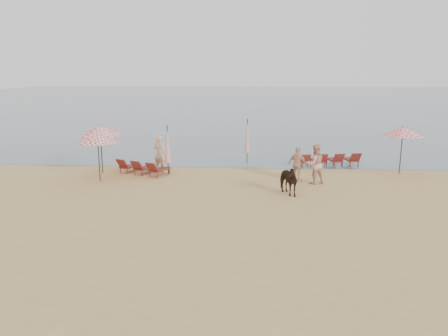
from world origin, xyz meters
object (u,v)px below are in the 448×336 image
(cow, at_px, (286,180))
(umbrella_open_left_a, at_px, (98,138))
(umbrella_open_left_b, at_px, (100,130))
(umbrella_closed_left, at_px, (168,144))
(beachgoer_right_b, at_px, (298,164))
(lounger_cluster_right, at_px, (327,160))
(umbrella_open_right, at_px, (403,131))
(beachgoer_left, at_px, (160,153))
(beachgoer_right_a, at_px, (315,164))
(lounger_cluster_left, at_px, (142,167))
(umbrella_closed_right, at_px, (247,136))

(cow, bearing_deg, umbrella_open_left_a, 143.76)
(umbrella_open_left_b, xyz_separation_m, umbrella_closed_left, (3.59, -0.15, -0.69))
(beachgoer_right_b, bearing_deg, lounger_cluster_right, -84.05)
(umbrella_open_right, relative_size, beachgoer_left, 1.27)
(beachgoer_left, distance_m, beachgoer_right_a, 8.31)
(lounger_cluster_left, relative_size, beachgoer_left, 1.46)
(beachgoer_left, bearing_deg, umbrella_closed_right, -130.13)
(umbrella_open_right, distance_m, beachgoer_right_a, 5.54)
(lounger_cluster_right, relative_size, umbrella_closed_right, 1.43)
(beachgoer_right_a, bearing_deg, lounger_cluster_right, -126.26)
(lounger_cluster_left, xyz_separation_m, umbrella_open_right, (13.59, 1.05, 1.87))
(lounger_cluster_right, bearing_deg, beachgoer_right_b, -129.94)
(umbrella_open_left_a, xyz_separation_m, beachgoer_left, (2.51, 2.36, -1.16))
(beachgoer_right_b, bearing_deg, umbrella_open_right, -124.39)
(umbrella_open_left_a, height_order, umbrella_open_left_b, umbrella_open_left_b)
(umbrella_open_left_b, distance_m, beachgoer_left, 3.32)
(beachgoer_right_a, relative_size, beachgoer_right_b, 1.11)
(umbrella_closed_left, height_order, umbrella_closed_right, umbrella_closed_right)
(lounger_cluster_left, relative_size, cow, 1.83)
(umbrella_open_right, relative_size, umbrella_closed_right, 0.95)
(umbrella_closed_left, height_order, cow, umbrella_closed_left)
(umbrella_closed_left, xyz_separation_m, cow, (5.91, -3.47, -0.93))
(beachgoer_left, bearing_deg, lounger_cluster_right, -146.53)
(umbrella_closed_left, bearing_deg, umbrella_closed_right, 38.09)
(lounger_cluster_right, bearing_deg, umbrella_closed_left, -174.42)
(lounger_cluster_left, height_order, umbrella_open_left_b, umbrella_open_left_b)
(umbrella_open_left_b, height_order, umbrella_closed_right, umbrella_open_left_b)
(umbrella_closed_left, distance_m, beachgoer_right_b, 6.77)
(umbrella_open_right, distance_m, beachgoer_left, 12.89)
(umbrella_closed_right, bearing_deg, umbrella_open_right, -15.26)
(umbrella_open_left_a, height_order, umbrella_open_right, umbrella_open_right)
(lounger_cluster_right, distance_m, beachgoer_left, 9.50)
(umbrella_closed_left, bearing_deg, beachgoer_left, 129.29)
(cow, height_order, beachgoer_right_b, beachgoer_right_b)
(lounger_cluster_right, height_order, umbrella_open_left_a, umbrella_open_left_a)
(lounger_cluster_right, distance_m, cow, 6.70)
(beachgoer_left, bearing_deg, beachgoer_right_b, -172.44)
(lounger_cluster_left, bearing_deg, beachgoer_right_b, 15.75)
(lounger_cluster_right, bearing_deg, beachgoer_left, -179.71)
(umbrella_open_left_b, bearing_deg, lounger_cluster_right, -3.08)
(umbrella_open_left_a, xyz_separation_m, cow, (9.02, -1.85, -1.48))
(umbrella_closed_right, distance_m, beachgoer_right_a, 5.76)
(umbrella_open_right, bearing_deg, cow, -130.69)
(lounger_cluster_right, xyz_separation_m, umbrella_open_left_b, (-12.29, -2.46, 1.90))
(umbrella_open_left_a, distance_m, beachgoer_left, 3.64)
(cow, bearing_deg, umbrella_open_right, 10.63)
(umbrella_open_left_b, bearing_deg, beachgoer_left, -3.36)
(umbrella_open_left_a, height_order, beachgoer_right_a, umbrella_open_left_a)
(umbrella_closed_left, xyz_separation_m, umbrella_closed_right, (4.10, 3.21, 0.02))
(beachgoer_right_b, bearing_deg, umbrella_closed_left, 25.03)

